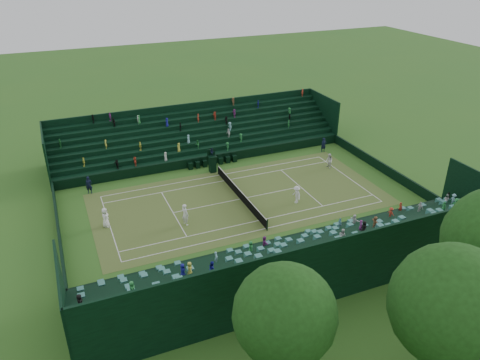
{
  "coord_description": "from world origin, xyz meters",
  "views": [
    {
      "loc": [
        35.0,
        -14.72,
        21.07
      ],
      "look_at": [
        0.0,
        0.0,
        2.0
      ],
      "focal_mm": 35.0,
      "sensor_mm": 36.0,
      "label": 1
    }
  ],
  "objects_px": {
    "player_far_west": "(329,161)",
    "player_near_east": "(185,214)",
    "player_near_west": "(105,218)",
    "tennis_net": "(240,194)",
    "player_far_east": "(296,195)",
    "umpire_chair": "(212,162)"
  },
  "relations": [
    {
      "from": "player_far_west",
      "to": "player_far_east",
      "type": "xyz_separation_m",
      "value": [
        5.29,
        -6.85,
        0.05
      ]
    },
    {
      "from": "player_near_west",
      "to": "player_far_east",
      "type": "height_order",
      "value": "player_near_west"
    },
    {
      "from": "tennis_net",
      "to": "umpire_chair",
      "type": "height_order",
      "value": "umpire_chair"
    },
    {
      "from": "player_near_west",
      "to": "player_near_east",
      "type": "bearing_deg",
      "value": -85.87
    },
    {
      "from": "tennis_net",
      "to": "player_far_east",
      "type": "bearing_deg",
      "value": 59.9
    },
    {
      "from": "player_far_east",
      "to": "tennis_net",
      "type": "bearing_deg",
      "value": -123.88
    },
    {
      "from": "tennis_net",
      "to": "player_far_west",
      "type": "bearing_deg",
      "value": 103.39
    },
    {
      "from": "player_far_west",
      "to": "player_far_east",
      "type": "bearing_deg",
      "value": -49.33
    },
    {
      "from": "player_far_east",
      "to": "umpire_chair",
      "type": "bearing_deg",
      "value": -156.05
    },
    {
      "from": "player_near_east",
      "to": "player_far_west",
      "type": "xyz_separation_m",
      "value": [
        -4.96,
        17.26,
        -0.18
      ]
    },
    {
      "from": "player_near_east",
      "to": "player_far_west",
      "type": "relative_size",
      "value": 1.23
    },
    {
      "from": "umpire_chair",
      "to": "player_near_east",
      "type": "distance_m",
      "value": 10.45
    },
    {
      "from": "player_near_east",
      "to": "player_far_west",
      "type": "height_order",
      "value": "player_near_east"
    },
    {
      "from": "player_far_east",
      "to": "player_far_west",
      "type": "bearing_deg",
      "value": 123.9
    },
    {
      "from": "tennis_net",
      "to": "umpire_chair",
      "type": "relative_size",
      "value": 4.39
    },
    {
      "from": "umpire_chair",
      "to": "player_far_east",
      "type": "height_order",
      "value": "umpire_chair"
    },
    {
      "from": "umpire_chair",
      "to": "player_far_west",
      "type": "relative_size",
      "value": 1.67
    },
    {
      "from": "player_far_west",
      "to": "player_near_east",
      "type": "bearing_deg",
      "value": -70.98
    },
    {
      "from": "umpire_chair",
      "to": "player_near_east",
      "type": "xyz_separation_m",
      "value": [
        8.82,
        -5.6,
        -0.16
      ]
    },
    {
      "from": "player_near_east",
      "to": "player_far_west",
      "type": "distance_m",
      "value": 17.96
    },
    {
      "from": "player_near_west",
      "to": "player_far_west",
      "type": "bearing_deg",
      "value": -59.15
    },
    {
      "from": "player_near_west",
      "to": "player_near_east",
      "type": "xyz_separation_m",
      "value": [
        2.29,
        6.21,
        0.12
      ]
    }
  ]
}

